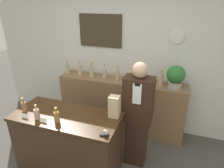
# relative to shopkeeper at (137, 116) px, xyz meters

# --- Properties ---
(back_wall) EXTENTS (5.20, 0.09, 2.70)m
(back_wall) POSITION_rel_shopkeeper_xyz_m (-0.52, 0.99, 0.57)
(back_wall) COLOR silver
(back_wall) RESTS_ON ground_plane
(back_shelf) EXTENTS (2.25, 0.39, 0.98)m
(back_shelf) POSITION_rel_shopkeeper_xyz_m (-0.46, 0.73, -0.29)
(back_shelf) COLOR brown
(back_shelf) RESTS_ON ground_plane
(display_counter) EXTENTS (1.40, 0.65, 0.91)m
(display_counter) POSITION_rel_shopkeeper_xyz_m (-0.84, -0.47, -0.33)
(display_counter) COLOR #382619
(display_counter) RESTS_ON ground_plane
(shopkeeper) EXTENTS (0.40, 0.25, 1.57)m
(shopkeeper) POSITION_rel_shopkeeper_xyz_m (0.00, 0.00, 0.00)
(shopkeeper) COLOR #331E14
(shopkeeper) RESTS_ON ground_plane
(potted_plant) EXTENTS (0.28, 0.28, 0.37)m
(potted_plant) POSITION_rel_shopkeeper_xyz_m (0.43, 0.71, 0.40)
(potted_plant) COLOR #9E998E
(potted_plant) RESTS_ON back_shelf
(paper_bag) EXTENTS (0.14, 0.13, 0.28)m
(paper_bag) POSITION_rel_shopkeeper_xyz_m (-0.24, -0.29, 0.27)
(paper_bag) COLOR tan
(paper_bag) RESTS_ON display_counter
(tape_dispenser) EXTENTS (0.09, 0.06, 0.07)m
(tape_dispenser) POSITION_rel_shopkeeper_xyz_m (-0.22, -0.69, 0.15)
(tape_dispenser) COLOR black
(tape_dispenser) RESTS_ON display_counter
(price_card_left) EXTENTS (0.09, 0.02, 0.06)m
(price_card_left) POSITION_rel_shopkeeper_xyz_m (-1.29, -0.70, 0.16)
(price_card_left) COLOR white
(price_card_left) RESTS_ON display_counter
(price_card_right) EXTENTS (0.09, 0.02, 0.06)m
(price_card_right) POSITION_rel_shopkeeper_xyz_m (-1.01, -0.70, 0.16)
(price_card_right) COLOR white
(price_card_right) RESTS_ON display_counter
(counter_bottle_0) EXTENTS (0.07, 0.07, 0.19)m
(counter_bottle_0) POSITION_rel_shopkeeper_xyz_m (-1.41, -0.56, 0.20)
(counter_bottle_0) COLOR #9B6942
(counter_bottle_0) RESTS_ON display_counter
(counter_bottle_1) EXTENTS (0.07, 0.07, 0.19)m
(counter_bottle_1) POSITION_rel_shopkeeper_xyz_m (-1.13, -0.65, 0.20)
(counter_bottle_1) COLOR tan
(counter_bottle_1) RESTS_ON display_counter
(counter_bottle_2) EXTENTS (0.07, 0.07, 0.19)m
(counter_bottle_2) POSITION_rel_shopkeeper_xyz_m (-0.86, -0.63, 0.20)
(counter_bottle_2) COLOR olive
(counter_bottle_2) RESTS_ON display_counter
(shelf_bottle_0) EXTENTS (0.07, 0.07, 0.27)m
(shelf_bottle_0) POSITION_rel_shopkeeper_xyz_m (-1.50, 0.72, 0.30)
(shelf_bottle_0) COLOR tan
(shelf_bottle_0) RESTS_ON back_shelf
(shelf_bottle_1) EXTENTS (0.07, 0.07, 0.27)m
(shelf_bottle_1) POSITION_rel_shopkeeper_xyz_m (-1.26, 0.75, 0.30)
(shelf_bottle_1) COLOR tan
(shelf_bottle_1) RESTS_ON back_shelf
(shelf_bottle_2) EXTENTS (0.07, 0.07, 0.27)m
(shelf_bottle_2) POSITION_rel_shopkeeper_xyz_m (-1.01, 0.73, 0.30)
(shelf_bottle_2) COLOR tan
(shelf_bottle_2) RESTS_ON back_shelf
(shelf_bottle_3) EXTENTS (0.07, 0.07, 0.27)m
(shelf_bottle_3) POSITION_rel_shopkeeper_xyz_m (-0.77, 0.74, 0.30)
(shelf_bottle_3) COLOR tan
(shelf_bottle_3) RESTS_ON back_shelf
(shelf_bottle_4) EXTENTS (0.07, 0.07, 0.27)m
(shelf_bottle_4) POSITION_rel_shopkeeper_xyz_m (-0.52, 0.72, 0.30)
(shelf_bottle_4) COLOR tan
(shelf_bottle_4) RESTS_ON back_shelf
(shelf_bottle_5) EXTENTS (0.07, 0.07, 0.27)m
(shelf_bottle_5) POSITION_rel_shopkeeper_xyz_m (-0.28, 0.73, 0.30)
(shelf_bottle_5) COLOR tan
(shelf_bottle_5) RESTS_ON back_shelf
(shelf_bottle_6) EXTENTS (0.07, 0.07, 0.27)m
(shelf_bottle_6) POSITION_rel_shopkeeper_xyz_m (-0.03, 0.73, 0.30)
(shelf_bottle_6) COLOR tan
(shelf_bottle_6) RESTS_ON back_shelf
(shelf_bottle_7) EXTENTS (0.07, 0.07, 0.27)m
(shelf_bottle_7) POSITION_rel_shopkeeper_xyz_m (0.21, 0.73, 0.30)
(shelf_bottle_7) COLOR tan
(shelf_bottle_7) RESTS_ON back_shelf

